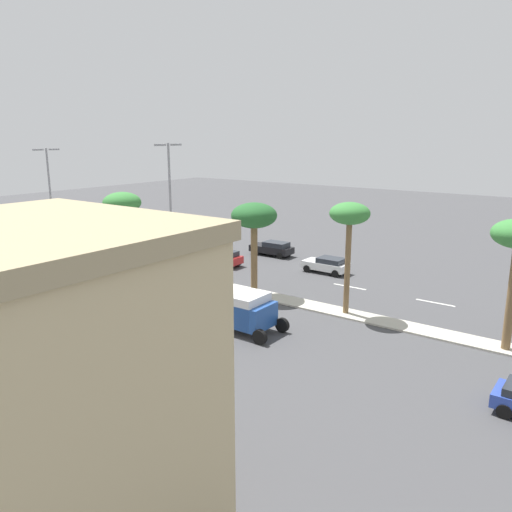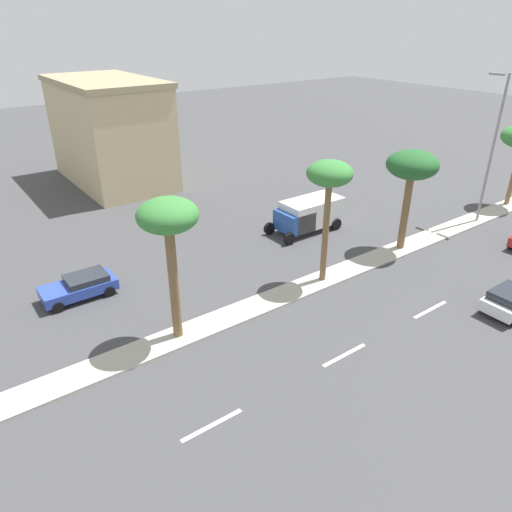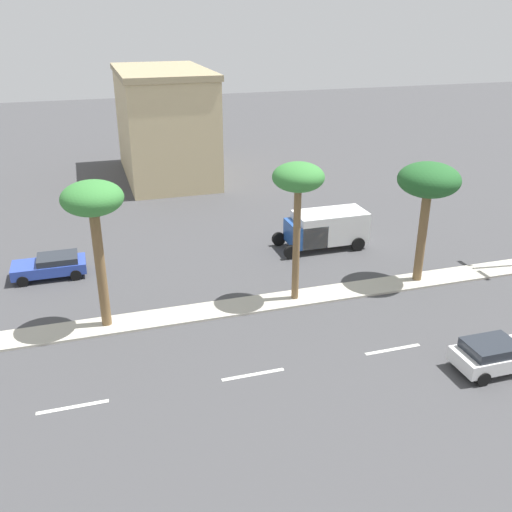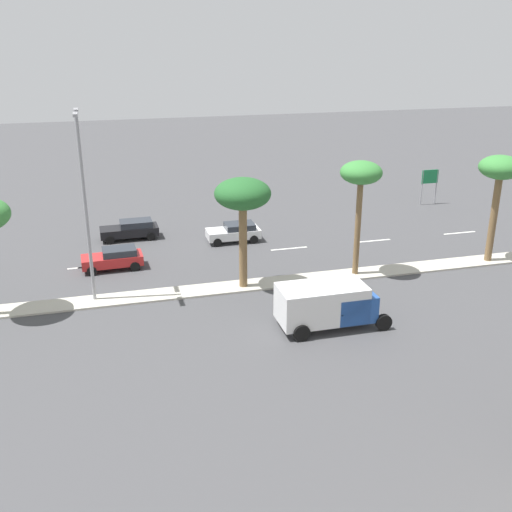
{
  "view_description": "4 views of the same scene",
  "coord_description": "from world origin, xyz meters",
  "px_view_note": "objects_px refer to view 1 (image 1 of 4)",
  "views": [
    {
      "loc": [
        -29.82,
        10.47,
        11.76
      ],
      "look_at": [
        0.81,
        32.88,
        2.76
      ],
      "focal_mm": 35.61,
      "sensor_mm": 36.0,
      "label": 1
    },
    {
      "loc": [
        18.31,
        6.27,
        14.64
      ],
      "look_at": [
        -2.12,
        21.22,
        1.9
      ],
      "focal_mm": 33.33,
      "sensor_mm": 36.0,
      "label": 2
    },
    {
      "loc": [
        25.79,
        14.67,
        14.61
      ],
      "look_at": [
        -0.03,
        22.57,
        2.85
      ],
      "focal_mm": 40.12,
      "sensor_mm": 36.0,
      "label": 3
    },
    {
      "loc": [
        -33.66,
        40.52,
        15.08
      ],
      "look_at": [
        -0.8,
        31.75,
        2.31
      ],
      "focal_mm": 42.03,
      "sensor_mm": 36.0,
      "label": 4
    }
  ],
  "objects_px": {
    "sedan_silver_mid": "(101,229)",
    "street_lamp_far": "(170,200)",
    "palm_tree_inboard": "(254,218)",
    "sedan_tan_inboard": "(154,242)",
    "sedan_black_rear": "(273,248)",
    "sedan_red_front": "(222,257)",
    "palm_tree_left": "(350,218)",
    "palm_tree_front": "(122,204)",
    "box_truck": "(236,308)",
    "street_lamp_outboard": "(50,191)",
    "sedan_white_right": "(327,265)"
  },
  "relations": [
    {
      "from": "palm_tree_inboard",
      "to": "box_truck",
      "type": "distance_m",
      "value": 8.41
    },
    {
      "from": "sedan_red_front",
      "to": "sedan_silver_mid",
      "type": "xyz_separation_m",
      "value": [
        2.58,
        21.23,
        0.01
      ]
    },
    {
      "from": "palm_tree_left",
      "to": "sedan_silver_mid",
      "type": "xyz_separation_m",
      "value": [
        7.83,
        36.52,
        -5.81
      ]
    },
    {
      "from": "palm_tree_left",
      "to": "sedan_black_rear",
      "type": "height_order",
      "value": "palm_tree_left"
    },
    {
      "from": "palm_tree_inboard",
      "to": "sedan_silver_mid",
      "type": "relative_size",
      "value": 1.74
    },
    {
      "from": "sedan_red_front",
      "to": "palm_tree_inboard",
      "type": "bearing_deg",
      "value": -124.9
    },
    {
      "from": "sedan_silver_mid",
      "to": "palm_tree_inboard",
      "type": "bearing_deg",
      "value": -105.35
    },
    {
      "from": "palm_tree_inboard",
      "to": "sedan_black_rear",
      "type": "relative_size",
      "value": 1.55
    },
    {
      "from": "street_lamp_far",
      "to": "sedan_white_right",
      "type": "relative_size",
      "value": 2.75
    },
    {
      "from": "palm_tree_front",
      "to": "sedan_tan_inboard",
      "type": "relative_size",
      "value": 1.71
    },
    {
      "from": "palm_tree_front",
      "to": "box_truck",
      "type": "xyz_separation_m",
      "value": [
        -6.11,
        -17.84,
        -4.48
      ]
    },
    {
      "from": "street_lamp_far",
      "to": "box_truck",
      "type": "distance_m",
      "value": 14.91
    },
    {
      "from": "sedan_black_rear",
      "to": "sedan_white_right",
      "type": "relative_size",
      "value": 1.1
    },
    {
      "from": "palm_tree_front",
      "to": "street_lamp_outboard",
      "type": "xyz_separation_m",
      "value": [
        0.56,
        12.13,
        0.36
      ]
    },
    {
      "from": "street_lamp_outboard",
      "to": "palm_tree_inboard",
      "type": "bearing_deg",
      "value": -90.79
    },
    {
      "from": "sedan_silver_mid",
      "to": "street_lamp_far",
      "type": "bearing_deg",
      "value": -110.82
    },
    {
      "from": "palm_tree_front",
      "to": "sedan_silver_mid",
      "type": "height_order",
      "value": "palm_tree_front"
    },
    {
      "from": "box_truck",
      "to": "sedan_red_front",
      "type": "bearing_deg",
      "value": 43.11
    },
    {
      "from": "palm_tree_left",
      "to": "palm_tree_front",
      "type": "distance_m",
      "value": 22.23
    },
    {
      "from": "sedan_tan_inboard",
      "to": "sedan_white_right",
      "type": "height_order",
      "value": "sedan_white_right"
    },
    {
      "from": "sedan_red_front",
      "to": "sedan_silver_mid",
      "type": "bearing_deg",
      "value": 83.07
    },
    {
      "from": "palm_tree_left",
      "to": "sedan_black_rear",
      "type": "xyz_separation_m",
      "value": [
        11.34,
        13.74,
        -5.82
      ]
    },
    {
      "from": "street_lamp_outboard",
      "to": "sedan_white_right",
      "type": "xyz_separation_m",
      "value": [
        8.42,
        -28.22,
        -5.43
      ]
    },
    {
      "from": "sedan_white_right",
      "to": "sedan_red_front",
      "type": "xyz_separation_m",
      "value": [
        -3.44,
        9.15,
        0.01
      ]
    },
    {
      "from": "street_lamp_far",
      "to": "sedan_tan_inboard",
      "type": "xyz_separation_m",
      "value": [
        6.08,
        9.02,
        -5.81
      ]
    },
    {
      "from": "palm_tree_front",
      "to": "box_truck",
      "type": "height_order",
      "value": "palm_tree_front"
    },
    {
      "from": "palm_tree_inboard",
      "to": "sedan_silver_mid",
      "type": "distance_m",
      "value": 30.41
    },
    {
      "from": "palm_tree_inboard",
      "to": "street_lamp_far",
      "type": "bearing_deg",
      "value": 87.59
    },
    {
      "from": "street_lamp_outboard",
      "to": "box_truck",
      "type": "bearing_deg",
      "value": -102.54
    },
    {
      "from": "palm_tree_front",
      "to": "street_lamp_outboard",
      "type": "height_order",
      "value": "street_lamp_outboard"
    },
    {
      "from": "sedan_tan_inboard",
      "to": "palm_tree_left",
      "type": "bearing_deg",
      "value": -103.9
    },
    {
      "from": "palm_tree_left",
      "to": "street_lamp_outboard",
      "type": "height_order",
      "value": "street_lamp_outboard"
    },
    {
      "from": "sedan_red_front",
      "to": "sedan_silver_mid",
      "type": "relative_size",
      "value": 1.03
    },
    {
      "from": "palm_tree_front",
      "to": "sedan_silver_mid",
      "type": "xyz_separation_m",
      "value": [
        8.12,
        14.3,
        -5.05
      ]
    },
    {
      "from": "street_lamp_outboard",
      "to": "box_truck",
      "type": "height_order",
      "value": "street_lamp_outboard"
    },
    {
      "from": "sedan_red_front",
      "to": "sedan_tan_inboard",
      "type": "bearing_deg",
      "value": 83.94
    },
    {
      "from": "palm_tree_left",
      "to": "box_truck",
      "type": "xyz_separation_m",
      "value": [
        -6.4,
        4.37,
        -5.24
      ]
    },
    {
      "from": "palm_tree_inboard",
      "to": "palm_tree_front",
      "type": "relative_size",
      "value": 1.02
    },
    {
      "from": "sedan_white_right",
      "to": "palm_tree_left",
      "type": "bearing_deg",
      "value": -144.79
    },
    {
      "from": "palm_tree_front",
      "to": "street_lamp_far",
      "type": "relative_size",
      "value": 0.61
    },
    {
      "from": "street_lamp_far",
      "to": "sedan_red_front",
      "type": "distance_m",
      "value": 7.73
    },
    {
      "from": "street_lamp_far",
      "to": "palm_tree_inboard",
      "type": "bearing_deg",
      "value": -92.41
    },
    {
      "from": "palm_tree_left",
      "to": "sedan_red_front",
      "type": "distance_m",
      "value": 17.18
    },
    {
      "from": "street_lamp_outboard",
      "to": "sedan_black_rear",
      "type": "relative_size",
      "value": 2.35
    },
    {
      "from": "palm_tree_front",
      "to": "sedan_tan_inboard",
      "type": "xyz_separation_m",
      "value": [
        6.65,
        3.46,
        -5.11
      ]
    },
    {
      "from": "palm_tree_inboard",
      "to": "sedan_tan_inboard",
      "type": "height_order",
      "value": "palm_tree_inboard"
    },
    {
      "from": "sedan_white_right",
      "to": "sedan_red_front",
      "type": "distance_m",
      "value": 9.78
    },
    {
      "from": "sedan_white_right",
      "to": "sedan_red_front",
      "type": "height_order",
      "value": "sedan_red_front"
    },
    {
      "from": "palm_tree_left",
      "to": "palm_tree_inboard",
      "type": "bearing_deg",
      "value": 90.77
    },
    {
      "from": "street_lamp_far",
      "to": "sedan_silver_mid",
      "type": "relative_size",
      "value": 2.8
    }
  ]
}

